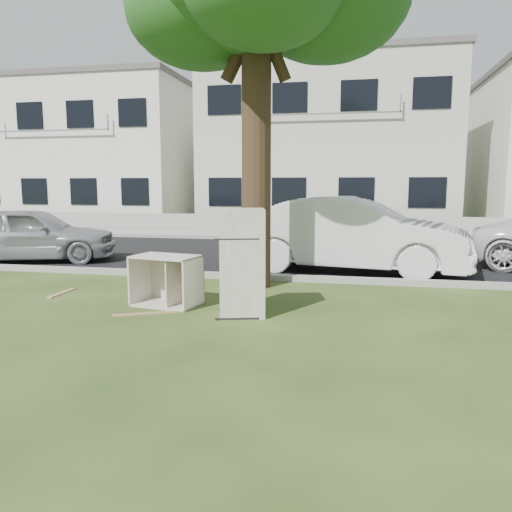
% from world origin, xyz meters
% --- Properties ---
extents(ground, '(120.00, 120.00, 0.00)m').
position_xyz_m(ground, '(0.00, 0.00, 0.00)').
color(ground, '#2A4017').
extents(road, '(120.00, 7.00, 0.01)m').
position_xyz_m(road, '(0.00, 6.00, 0.01)').
color(road, black).
rests_on(road, ground).
extents(kerb_near, '(120.00, 0.18, 0.12)m').
position_xyz_m(kerb_near, '(0.00, 2.45, 0.00)').
color(kerb_near, gray).
rests_on(kerb_near, ground).
extents(kerb_far, '(120.00, 0.18, 0.12)m').
position_xyz_m(kerb_far, '(0.00, 9.55, 0.00)').
color(kerb_far, gray).
rests_on(kerb_far, ground).
extents(sidewalk, '(120.00, 2.80, 0.01)m').
position_xyz_m(sidewalk, '(0.00, 11.00, 0.01)').
color(sidewalk, gray).
rests_on(sidewalk, ground).
extents(low_wall, '(120.00, 0.15, 0.70)m').
position_xyz_m(low_wall, '(0.00, 12.60, 0.35)').
color(low_wall, gray).
rests_on(low_wall, ground).
extents(townhouse_left, '(10.20, 8.16, 7.04)m').
position_xyz_m(townhouse_left, '(-12.00, 17.50, 3.52)').
color(townhouse_left, white).
rests_on(townhouse_left, ground).
extents(townhouse_center, '(11.22, 8.16, 7.44)m').
position_xyz_m(townhouse_center, '(0.00, 17.50, 3.72)').
color(townhouse_center, beige).
rests_on(townhouse_center, ground).
extents(fridge, '(0.78, 0.74, 1.57)m').
position_xyz_m(fridge, '(-0.20, -0.28, 0.78)').
color(fridge, beige).
rests_on(fridge, ground).
extents(cabinet, '(1.13, 0.83, 0.80)m').
position_xyz_m(cabinet, '(-1.52, 0.07, 0.40)').
color(cabinet, silver).
rests_on(cabinet, ground).
extents(plank_a, '(0.93, 0.51, 0.02)m').
position_xyz_m(plank_a, '(-1.60, -0.53, 0.01)').
color(plank_a, '#AC8353').
rests_on(plank_a, ground).
extents(plank_b, '(0.89, 0.33, 0.02)m').
position_xyz_m(plank_b, '(-1.62, -0.12, 0.01)').
color(plank_b, tan).
rests_on(plank_b, ground).
extents(plank_c, '(0.09, 0.78, 0.02)m').
position_xyz_m(plank_c, '(-3.66, 0.50, 0.01)').
color(plank_c, tan).
rests_on(plank_c, ground).
extents(car_center, '(5.23, 2.61, 1.65)m').
position_xyz_m(car_center, '(1.35, 3.78, 0.82)').
color(car_center, silver).
rests_on(car_center, ground).
extents(car_left, '(4.35, 2.83, 1.38)m').
position_xyz_m(car_left, '(-6.51, 3.72, 0.69)').
color(car_left, '#999A9F').
rests_on(car_left, ground).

